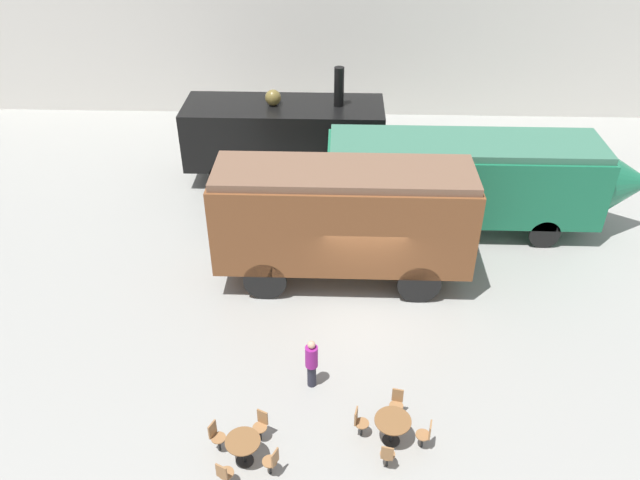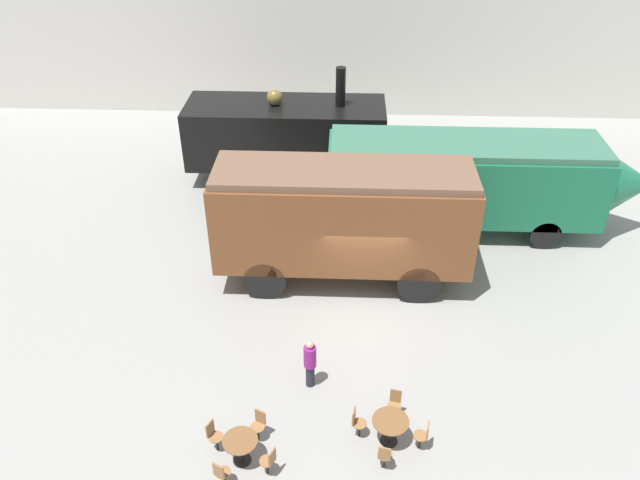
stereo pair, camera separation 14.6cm
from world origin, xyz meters
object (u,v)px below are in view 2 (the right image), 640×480
at_px(streamlined_locomotive, 485,178).
at_px(cafe_table_near, 390,425).
at_px(passenger_coach_wooden, 343,216).
at_px(cafe_table_mid, 241,445).
at_px(cafe_chair_0, 395,402).
at_px(steam_locomotive, 286,133).
at_px(visitor_person, 310,362).

height_order(streamlined_locomotive, cafe_table_near, streamlined_locomotive).
xyz_separation_m(passenger_coach_wooden, cafe_table_mid, (-2.28, -7.33, -1.87)).
height_order(passenger_coach_wooden, cafe_chair_0, passenger_coach_wooden).
bearing_deg(streamlined_locomotive, cafe_table_near, -110.95).
bearing_deg(cafe_chair_0, passenger_coach_wooden, -154.59).
bearing_deg(cafe_chair_0, steam_locomotive, -151.76).
distance_m(steam_locomotive, streamlined_locomotive, 8.42).
bearing_deg(streamlined_locomotive, steam_locomotive, 153.48).
xyz_separation_m(passenger_coach_wooden, cafe_table_near, (1.27, -6.62, -1.85)).
relative_size(passenger_coach_wooden, cafe_table_near, 9.00).
relative_size(cafe_table_near, visitor_person, 0.57).
bearing_deg(cafe_chair_0, cafe_table_near, 0.00).
xyz_separation_m(streamlined_locomotive, visitor_person, (-5.87, -8.20, -1.23)).
bearing_deg(cafe_table_near, steam_locomotive, 105.12).
height_order(cafe_table_near, cafe_chair_0, cafe_chair_0).
distance_m(steam_locomotive, cafe_chair_0, 13.59).
height_order(steam_locomotive, passenger_coach_wooden, steam_locomotive).
height_order(cafe_table_mid, cafe_chair_0, cafe_chair_0).
xyz_separation_m(cafe_table_near, visitor_person, (-2.05, 1.79, 0.24)).
bearing_deg(passenger_coach_wooden, streamlined_locomotive, 33.51).
bearing_deg(passenger_coach_wooden, cafe_chair_0, -76.15).
distance_m(steam_locomotive, passenger_coach_wooden, 7.55).
relative_size(steam_locomotive, visitor_person, 5.15).
bearing_deg(cafe_table_near, passenger_coach_wooden, 100.85).
distance_m(streamlined_locomotive, cafe_table_mid, 13.08).
height_order(cafe_table_near, cafe_table_mid, cafe_table_near).
height_order(streamlined_locomotive, passenger_coach_wooden, passenger_coach_wooden).
relative_size(passenger_coach_wooden, visitor_person, 5.14).
xyz_separation_m(streamlined_locomotive, passenger_coach_wooden, (-5.09, -3.37, 0.37)).
xyz_separation_m(streamlined_locomotive, cafe_table_mid, (-7.37, -10.70, -1.50)).
distance_m(passenger_coach_wooden, cafe_table_mid, 7.90).
xyz_separation_m(steam_locomotive, visitor_person, (1.66, -11.96, -1.17)).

